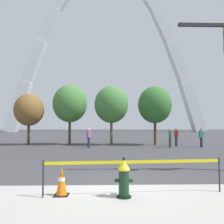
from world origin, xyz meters
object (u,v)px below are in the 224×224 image
at_px(fire_hydrant, 124,179).
at_px(pedestrian_walking_left, 201,137).
at_px(pedestrian_standing_center, 170,138).
at_px(pedestrian_near_trees, 89,138).
at_px(pedestrian_walking_right, 176,137).
at_px(monument_arch, 106,55).
at_px(traffic_cone_by_hydrant, 62,182).

relative_size(fire_hydrant, pedestrian_walking_left, 0.62).
xyz_separation_m(pedestrian_standing_center, pedestrian_near_trees, (-6.70, 0.13, 0.00)).
relative_size(pedestrian_walking_left, pedestrian_near_trees, 1.00).
distance_m(pedestrian_walking_right, pedestrian_near_trees, 7.64).
bearing_deg(monument_arch, pedestrian_walking_left, -81.55).
height_order(pedestrian_walking_right, pedestrian_near_trees, same).
distance_m(monument_arch, pedestrian_walking_right, 56.43).
bearing_deg(pedestrian_walking_right, pedestrian_walking_left, -26.71).
xyz_separation_m(traffic_cone_by_hydrant, pedestrian_walking_right, (7.32, 14.48, 0.46)).
bearing_deg(pedestrian_walking_left, fire_hydrant, -118.88).
xyz_separation_m(monument_arch, pedestrian_walking_left, (7.76, -52.21, -22.80)).
xyz_separation_m(traffic_cone_by_hydrant, pedestrian_walking_left, (9.16, 13.55, 0.46)).
relative_size(monument_arch, pedestrian_walking_right, 38.19).
xyz_separation_m(traffic_cone_by_hydrant, pedestrian_near_trees, (-0.25, 13.43, 0.46)).
xyz_separation_m(traffic_cone_by_hydrant, monument_arch, (1.41, 65.76, 23.26)).
height_order(monument_arch, pedestrian_walking_right, monument_arch).
relative_size(fire_hydrant, monument_arch, 0.02).
distance_m(fire_hydrant, pedestrian_standing_center, 14.36).
distance_m(fire_hydrant, monument_arch, 69.91).
xyz_separation_m(fire_hydrant, monument_arch, (-0.17, 65.96, 23.15)).
bearing_deg(pedestrian_walking_right, fire_hydrant, -111.37).
height_order(traffic_cone_by_hydrant, monument_arch, monument_arch).
distance_m(traffic_cone_by_hydrant, pedestrian_walking_left, 16.36).
bearing_deg(traffic_cone_by_hydrant, fire_hydrant, -7.31).
bearing_deg(pedestrian_standing_center, pedestrian_walking_right, 53.60).
bearing_deg(monument_arch, pedestrian_walking_right, -83.42).
bearing_deg(pedestrian_walking_right, monument_arch, 96.58).
relative_size(traffic_cone_by_hydrant, pedestrian_standing_center, 0.46).
distance_m(monument_arch, pedestrian_standing_center, 57.42).
relative_size(pedestrian_standing_center, pedestrian_walking_right, 1.00).
relative_size(traffic_cone_by_hydrant, pedestrian_near_trees, 0.46).
bearing_deg(pedestrian_standing_center, pedestrian_near_trees, 178.91).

